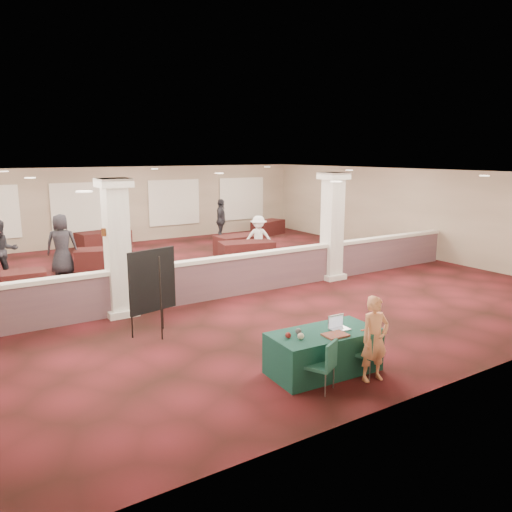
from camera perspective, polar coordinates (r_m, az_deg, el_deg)
ground at (r=14.95m, az=-4.05°, el=-2.89°), size 16.00×16.00×0.00m
wall_back at (r=21.95m, az=-14.19°, el=5.69°), size 16.00×0.04×3.20m
wall_front at (r=8.61m, az=22.17°, el=-3.66°), size 16.00×0.04×3.20m
wall_right at (r=19.69m, az=16.86°, el=4.90°), size 0.04×16.00×3.20m
ceiling at (r=14.48m, az=-4.24°, el=9.46°), size 16.00×16.00×0.02m
partition_wall at (r=13.55m, az=-1.06°, el=-1.92°), size 15.60×0.28×1.10m
column_left at (r=11.92m, az=-15.58°, el=1.03°), size 0.72×0.72×3.20m
column_right at (r=15.10m, az=8.70°, el=3.49°), size 0.72×0.72×3.20m
sconce_left at (r=11.78m, az=-16.98°, el=2.62°), size 0.12×0.12×0.18m
sconce_right at (r=11.94m, az=-14.39°, el=2.88°), size 0.12×0.12×0.18m
near_table at (r=8.89m, az=7.71°, el=-10.79°), size 1.96×1.06×0.73m
conf_chair_main at (r=8.80m, az=12.86°, el=-10.34°), size 0.54×0.54×0.84m
conf_chair_side at (r=8.16m, az=7.83°, el=-11.88°), size 0.57×0.57×0.85m
easel_board at (r=10.43m, az=-11.77°, el=-2.89°), size 1.07×0.62×1.85m
woman at (r=8.61m, az=13.40°, el=-9.20°), size 0.57×0.42×1.46m
far_table_front_left at (r=14.78m, az=-25.97°, el=-2.92°), size 1.67×0.93×0.65m
far_table_front_center at (r=17.34m, az=-1.07°, el=0.44°), size 2.00×1.32×0.75m
far_table_front_right at (r=18.62m, az=-1.72°, el=1.25°), size 1.92×1.02×0.77m
far_table_back_left at (r=16.86m, az=-16.92°, el=-0.42°), size 2.00×1.41×0.73m
far_table_back_center at (r=20.22m, az=-17.01°, el=1.61°), size 2.09×1.29×0.79m
far_table_back_right at (r=23.43m, az=1.38°, el=3.28°), size 1.82×1.32×0.67m
attendee_a at (r=16.47m, az=-27.03°, el=0.49°), size 0.94×0.61×1.84m
attendee_b at (r=17.78m, az=0.28°, el=2.09°), size 1.11×0.92×1.58m
attendee_c at (r=21.50m, az=-4.02°, el=4.07°), size 1.04×1.18×1.84m
attendee_d at (r=16.77m, az=-21.32°, el=1.26°), size 1.05×0.79×1.91m
laptop_base at (r=8.90m, az=9.54°, el=-8.25°), size 0.34×0.25×0.02m
laptop_screen at (r=8.94m, az=9.10°, el=-7.32°), size 0.33×0.03×0.22m
screen_glow at (r=8.94m, az=9.13°, el=-7.42°), size 0.30×0.02×0.19m
knitting at (r=8.60m, az=9.07°, el=-8.90°), size 0.42×0.32×0.03m
yarn_cream at (r=8.36m, az=5.14°, el=-9.11°), size 0.11×0.11×0.11m
yarn_red at (r=8.40m, az=3.69°, el=-9.02°), size 0.10×0.10×0.10m
yarn_grey at (r=8.59m, az=4.86°, el=-8.56°), size 0.10×0.10×0.10m
scissors at (r=8.95m, az=12.25°, el=-8.26°), size 0.12×0.04×0.01m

